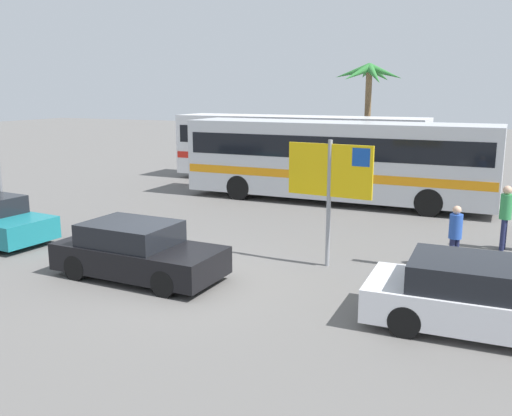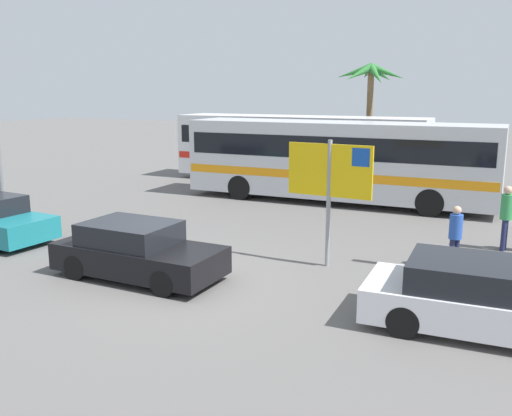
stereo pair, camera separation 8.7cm
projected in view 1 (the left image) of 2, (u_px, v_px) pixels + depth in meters
The scene contains 9 objects.
ground at pixel (173, 281), 13.06m from camera, with size 120.00×120.00×0.00m, color #605E5B.
bus_front_coach at pixel (337, 158), 22.00m from camera, with size 12.06×2.59×3.17m.
bus_rear_coach at pixel (298, 146), 26.79m from camera, with size 12.06×2.59×3.17m.
ferry_sign at pixel (331, 175), 13.74m from camera, with size 2.20×0.24×3.20m.
car_black at pixel (137, 252), 13.23m from camera, with size 4.09×1.87×1.32m.
car_white at pixel (484, 298), 10.28m from camera, with size 4.41×2.01×1.32m.
pedestrian_by_bus at pixel (506, 212), 15.44m from camera, with size 0.32×0.32×1.82m.
pedestrian_crossing_lot at pixel (455, 232), 13.83m from camera, with size 0.32×0.32×1.60m.
palm_tree_seaside at pixel (369, 84), 28.63m from camera, with size 3.59×3.33×5.74m.
Camera 1 is at (6.95, -10.48, 4.38)m, focal length 39.23 mm.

